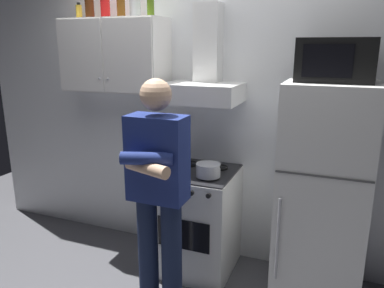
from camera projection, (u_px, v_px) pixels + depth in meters
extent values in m
plane|color=#4C4C51|center=(192.00, 284.00, 2.97)|extent=(7.00, 7.00, 0.00)
cube|color=white|center=(218.00, 104.00, 3.16)|extent=(4.80, 0.10, 2.70)
cube|color=white|center=(115.00, 55.00, 3.16)|extent=(0.90, 0.34, 0.60)
cube|color=white|center=(80.00, 56.00, 3.08)|extent=(0.43, 0.01, 0.58)
cube|color=white|center=(127.00, 56.00, 2.92)|extent=(0.43, 0.01, 0.58)
sphere|color=#B2B2B7|center=(99.00, 78.00, 3.05)|extent=(0.02, 0.02, 0.02)
sphere|color=#B2B2B7|center=(108.00, 79.00, 3.02)|extent=(0.02, 0.02, 0.02)
cube|color=white|center=(198.00, 221.00, 3.10)|extent=(0.60, 0.60, 0.85)
cube|color=black|center=(198.00, 171.00, 2.99)|extent=(0.59, 0.59, 0.01)
cube|color=black|center=(183.00, 235.00, 2.82)|extent=(0.42, 0.01, 0.24)
cylinder|color=black|center=(177.00, 173.00, 2.92)|extent=(0.16, 0.16, 0.01)
cylinder|color=black|center=(208.00, 177.00, 2.83)|extent=(0.16, 0.16, 0.01)
cylinder|color=black|center=(188.00, 164.00, 3.14)|extent=(0.16, 0.16, 0.01)
cylinder|color=black|center=(218.00, 168.00, 3.05)|extent=(0.16, 0.16, 0.01)
cylinder|color=black|center=(158.00, 188.00, 2.79)|extent=(0.04, 0.02, 0.04)
cylinder|color=black|center=(174.00, 190.00, 2.75)|extent=(0.04, 0.02, 0.04)
cylinder|color=black|center=(191.00, 193.00, 2.70)|extent=(0.04, 0.02, 0.04)
cylinder|color=black|center=(208.00, 196.00, 2.65)|extent=(0.04, 0.02, 0.04)
cube|color=white|center=(202.00, 93.00, 2.90)|extent=(0.60, 0.44, 0.15)
cube|color=white|center=(208.00, 43.00, 2.93)|extent=(0.20, 0.16, 0.60)
cube|color=white|center=(322.00, 195.00, 2.66)|extent=(0.60, 0.60, 1.60)
cube|color=#4C4C4C|center=(323.00, 177.00, 2.33)|extent=(0.59, 0.01, 0.01)
cylinder|color=silver|center=(278.00, 239.00, 2.53)|extent=(0.02, 0.02, 0.60)
cube|color=black|center=(335.00, 60.00, 2.44)|extent=(0.48, 0.36, 0.28)
cube|color=black|center=(327.00, 61.00, 2.29)|extent=(0.30, 0.01, 0.20)
cylinder|color=#192342|center=(148.00, 254.00, 2.61)|extent=(0.14, 0.14, 0.85)
cylinder|color=#192342|center=(172.00, 259.00, 2.55)|extent=(0.14, 0.14, 0.85)
cube|color=navy|center=(157.00, 159.00, 2.40)|extent=(0.38, 0.20, 0.56)
cylinder|color=navy|center=(147.00, 159.00, 2.26)|extent=(0.33, 0.17, 0.08)
cylinder|color=#DBAD89|center=(147.00, 168.00, 2.28)|extent=(0.33, 0.17, 0.08)
sphere|color=#DBAD89|center=(156.00, 95.00, 2.29)|extent=(0.20, 0.20, 0.20)
cylinder|color=#B7BABF|center=(208.00, 170.00, 2.82)|extent=(0.19, 0.19, 0.10)
cylinder|color=black|center=(194.00, 164.00, 2.85)|extent=(0.05, 0.01, 0.01)
cylinder|color=black|center=(223.00, 167.00, 2.77)|extent=(0.05, 0.01, 0.01)
cylinder|color=red|center=(105.00, 4.00, 3.10)|extent=(0.08, 0.08, 0.23)
cylinder|color=#47230F|center=(89.00, 1.00, 3.12)|extent=(0.07, 0.07, 0.27)
cylinder|color=#4C6B19|center=(150.00, 0.00, 2.91)|extent=(0.06, 0.06, 0.25)
cylinder|color=gold|center=(79.00, 12.00, 3.22)|extent=(0.05, 0.05, 0.12)
cylinder|color=black|center=(78.00, 4.00, 3.20)|extent=(0.03, 0.03, 0.02)
cylinder|color=#B2B5BA|center=(135.00, 4.00, 3.01)|extent=(0.09, 0.09, 0.20)
cylinder|color=brown|center=(121.00, 3.00, 3.00)|extent=(0.07, 0.07, 0.22)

